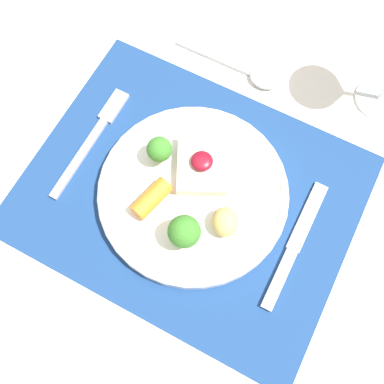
{
  "coord_description": "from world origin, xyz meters",
  "views": [
    {
      "loc": [
        0.11,
        -0.2,
        1.38
      ],
      "look_at": [
        0.01,
        -0.0,
        0.78
      ],
      "focal_mm": 42.0,
      "sensor_mm": 36.0,
      "label": 1
    }
  ],
  "objects_px": {
    "knife": "(291,253)",
    "spoon": "(253,73)",
    "dinner_plate": "(192,194)",
    "fork": "(95,135)"
  },
  "relations": [
    {
      "from": "fork",
      "to": "knife",
      "type": "xyz_separation_m",
      "value": [
        0.34,
        -0.03,
        -0.0
      ]
    },
    {
      "from": "dinner_plate",
      "to": "knife",
      "type": "bearing_deg",
      "value": -3.42
    },
    {
      "from": "knife",
      "to": "spoon",
      "type": "xyz_separation_m",
      "value": [
        -0.17,
        0.24,
        0.0
      ]
    },
    {
      "from": "fork",
      "to": "dinner_plate",
      "type": "bearing_deg",
      "value": -4.38
    },
    {
      "from": "fork",
      "to": "knife",
      "type": "bearing_deg",
      "value": -2.99
    },
    {
      "from": "knife",
      "to": "spoon",
      "type": "distance_m",
      "value": 0.3
    },
    {
      "from": "dinner_plate",
      "to": "knife",
      "type": "xyz_separation_m",
      "value": [
        0.16,
        -0.01,
        -0.01
      ]
    },
    {
      "from": "fork",
      "to": "knife",
      "type": "height_order",
      "value": "knife"
    },
    {
      "from": "spoon",
      "to": "dinner_plate",
      "type": "bearing_deg",
      "value": -89.38
    },
    {
      "from": "fork",
      "to": "spoon",
      "type": "bearing_deg",
      "value": 53.86
    }
  ]
}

